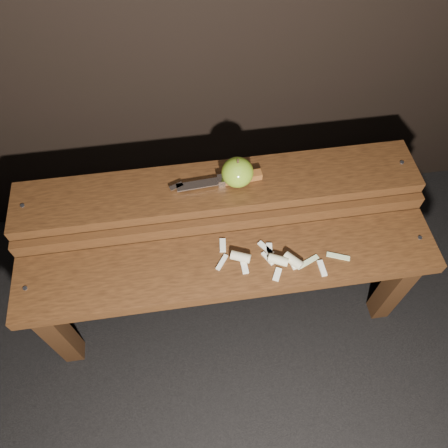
{
  "coord_description": "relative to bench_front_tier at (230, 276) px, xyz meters",
  "views": [
    {
      "loc": [
        -0.1,
        -0.62,
        1.5
      ],
      "look_at": [
        0.0,
        0.06,
        0.45
      ],
      "focal_mm": 35.0,
      "sensor_mm": 36.0,
      "label": 1
    }
  ],
  "objects": [
    {
      "name": "knife",
      "position": [
        0.04,
        0.23,
        0.16
      ],
      "size": [
        0.27,
        0.04,
        0.02
      ],
      "color": "brown",
      "rests_on": "bench_rear_tier"
    },
    {
      "name": "ground",
      "position": [
        0.0,
        0.06,
        -0.35
      ],
      "size": [
        60.0,
        60.0,
        0.0
      ],
      "primitive_type": "plane",
      "color": "black"
    },
    {
      "name": "apple_scraps",
      "position": [
        0.12,
        -0.0,
        0.08
      ],
      "size": [
        0.38,
        0.16,
        0.03
      ],
      "color": "beige",
      "rests_on": "bench_front_tier"
    },
    {
      "name": "bench_rear_tier",
      "position": [
        0.0,
        0.23,
        0.06
      ],
      "size": [
        1.2,
        0.21,
        0.5
      ],
      "color": "black",
      "rests_on": "ground"
    },
    {
      "name": "apple",
      "position": [
        0.05,
        0.23,
        0.19
      ],
      "size": [
        0.09,
        0.09,
        0.1
      ],
      "color": "olive",
      "rests_on": "bench_rear_tier"
    },
    {
      "name": "bench_front_tier",
      "position": [
        0.0,
        0.0,
        0.0
      ],
      "size": [
        1.2,
        0.2,
        0.42
      ],
      "color": "black",
      "rests_on": "ground"
    }
  ]
}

